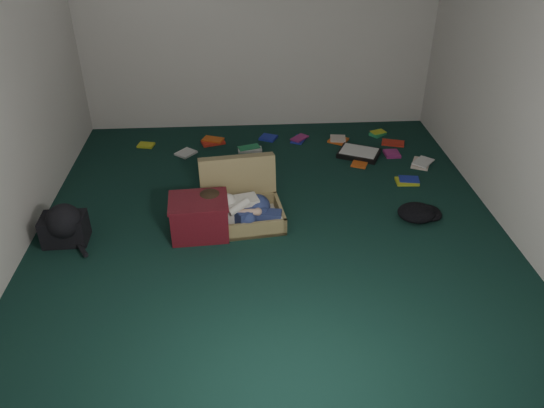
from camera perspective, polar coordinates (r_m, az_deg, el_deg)
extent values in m
plane|color=#0F2C25|center=(4.56, -0.12, -2.75)|extent=(4.50, 4.50, 0.00)
plane|color=silver|center=(6.14, -1.55, 19.72)|extent=(4.50, 0.00, 4.50)
plane|color=silver|center=(1.99, 3.99, -8.65)|extent=(4.50, 0.00, 4.50)
plane|color=silver|center=(4.55, 26.53, 12.12)|extent=(0.00, 4.50, 4.50)
cube|color=#958352|center=(4.59, -3.11, -1.35)|extent=(0.73, 0.56, 0.15)
cube|color=beige|center=(4.61, -3.10, -1.74)|extent=(0.67, 0.50, 0.02)
cube|color=#958352|center=(4.77, -3.70, 2.33)|extent=(0.70, 0.29, 0.50)
cube|color=silver|center=(4.53, -3.35, -0.57)|extent=(0.32, 0.23, 0.21)
sphere|color=tan|center=(4.46, -6.09, -0.42)|extent=(0.18, 0.18, 0.18)
ellipsoid|color=black|center=(4.48, -6.68, 0.25)|extent=(0.24, 0.26, 0.21)
ellipsoid|color=navy|center=(4.55, -1.56, -0.33)|extent=(0.22, 0.26, 0.21)
cube|color=navy|center=(4.46, -2.32, -1.25)|extent=(0.28, 0.23, 0.14)
cube|color=navy|center=(4.48, -0.46, -1.38)|extent=(0.25, 0.16, 0.11)
sphere|color=white|center=(4.53, 0.61, -1.27)|extent=(0.11, 0.11, 0.11)
sphere|color=white|center=(4.48, 0.78, -1.84)|extent=(0.10, 0.10, 0.10)
cylinder|color=tan|center=(4.40, -2.52, -0.90)|extent=(0.18, 0.08, 0.06)
cube|color=#58121A|center=(4.46, -7.80, -1.53)|extent=(0.49, 0.39, 0.31)
cube|color=#58121A|center=(4.37, -7.96, 0.30)|extent=(0.51, 0.41, 0.02)
cube|color=black|center=(5.84, 9.33, 5.41)|extent=(0.52, 0.47, 0.05)
cube|color=white|center=(5.83, 9.35, 5.66)|extent=(0.46, 0.41, 0.01)
cube|color=gold|center=(6.15, -13.40, 6.17)|extent=(0.20, 0.15, 0.02)
cube|color=red|center=(6.09, -6.35, 6.58)|extent=(0.25, 0.24, 0.02)
cube|color=white|center=(5.89, -2.39, 5.85)|extent=(0.20, 0.24, 0.02)
cube|color=#1C2998|center=(6.14, 2.91, 6.96)|extent=(0.21, 0.24, 0.02)
cube|color=#DE5A1A|center=(6.15, 7.13, 6.81)|extent=(0.25, 0.24, 0.02)
cube|color=#299758|center=(6.38, 11.30, 7.38)|extent=(0.21, 0.17, 0.02)
cube|color=#99266C|center=(5.93, 12.77, 5.25)|extent=(0.25, 0.25, 0.02)
cube|color=beige|center=(5.80, 15.71, 4.20)|extent=(0.19, 0.23, 0.02)
cube|color=gold|center=(5.41, 14.31, 2.34)|extent=(0.23, 0.25, 0.02)
cube|color=red|center=(6.19, 12.88, 6.41)|extent=(0.25, 0.23, 0.02)
cube|color=white|center=(5.88, -9.24, 5.42)|extent=(0.23, 0.18, 0.02)
cube|color=#1C2998|center=(6.16, -0.40, 7.12)|extent=(0.25, 0.25, 0.02)
cube|color=#DE5A1A|center=(5.68, 9.46, 4.42)|extent=(0.17, 0.22, 0.02)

